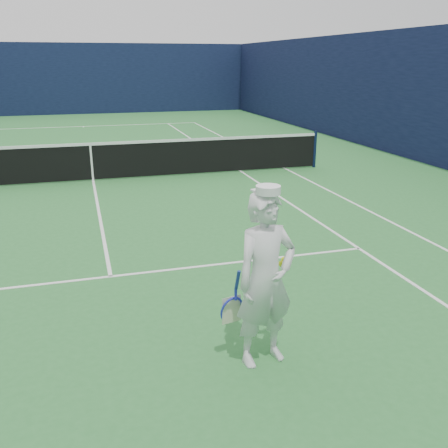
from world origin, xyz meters
name	(u,v)px	position (x,y,z in m)	size (l,w,h in m)	color
ground	(93,181)	(0.00, 0.00, 0.00)	(80.00, 80.00, 0.00)	#2B7333
court_markings	(93,181)	(0.00, 0.00, 0.00)	(11.03, 23.83, 0.01)	white
windscreen_fence	(87,103)	(0.00, 0.00, 2.00)	(20.12, 36.12, 4.00)	black
tennis_net	(91,160)	(0.00, 0.00, 0.55)	(12.88, 0.09, 1.07)	#141E4C
tennis_player	(265,280)	(1.41, -9.03, 0.93)	(0.84, 0.57, 1.90)	silver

